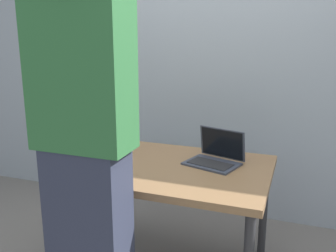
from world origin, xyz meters
name	(u,v)px	position (x,y,z in m)	size (l,w,h in m)	color
desk	(169,176)	(0.00, 0.00, 0.64)	(1.23, 0.85, 0.72)	olive
laptop	(215,156)	(0.26, 0.14, 0.76)	(0.37, 0.34, 0.21)	#383D4C
beer_bottle_dark	(110,134)	(-0.46, 0.11, 0.84)	(0.07, 0.07, 0.32)	brown
beer_bottle_brown	(109,130)	(-0.54, 0.23, 0.84)	(0.07, 0.07, 0.32)	#472B14
person_figure	(85,151)	(-0.18, -0.63, 0.98)	(0.45, 0.30, 1.92)	#2D3347
back_wall	(209,60)	(0.00, 0.97, 1.30)	(6.00, 0.10, 2.60)	#99A3AD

